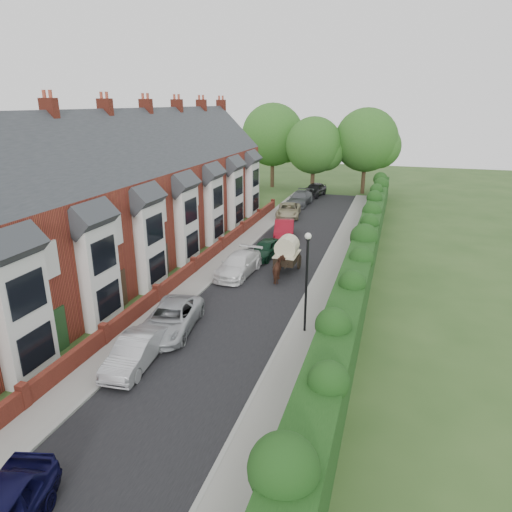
{
  "coord_description": "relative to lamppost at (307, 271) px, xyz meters",
  "views": [
    {
      "loc": [
        7.13,
        -16.08,
        10.9
      ],
      "look_at": [
        -0.51,
        8.42,
        2.2
      ],
      "focal_mm": 32.0,
      "sensor_mm": 36.0,
      "label": 1
    }
  ],
  "objects": [
    {
      "name": "kerb_hedge_side",
      "position": [
        -0.85,
        7.0,
        -3.23
      ],
      "size": [
        0.18,
        58.0,
        0.13
      ],
      "primitive_type": "cube",
      "color": "gray",
      "rests_on": "ground"
    },
    {
      "name": "horse_cart",
      "position": [
        -2.92,
        8.23,
        -1.89
      ],
      "size": [
        1.54,
        3.4,
        2.45
      ],
      "color": "black",
      "rests_on": "ground"
    },
    {
      "name": "tree_far_left",
      "position": [
        -6.05,
        36.08,
        2.41
      ],
      "size": [
        7.14,
        6.8,
        9.29
      ],
      "color": "#332316",
      "rests_on": "ground"
    },
    {
      "name": "tree_far_right",
      "position": [
        -0.01,
        38.08,
        3.02
      ],
      "size": [
        7.98,
        7.6,
        10.31
      ],
      "color": "#332316",
      "rests_on": "ground"
    },
    {
      "name": "car_white",
      "position": [
        -5.81,
        6.6,
        -2.59
      ],
      "size": [
        2.31,
        4.98,
        1.41
      ],
      "primitive_type": "imported",
      "rotation": [
        0.0,
        0.0,
        -0.07
      ],
      "color": "white",
      "rests_on": "ground"
    },
    {
      "name": "ground",
      "position": [
        -3.4,
        -4.0,
        -3.3
      ],
      "size": [
        140.0,
        140.0,
        0.0
      ],
      "primitive_type": "plane",
      "color": "#2D4C1E",
      "rests_on": "ground"
    },
    {
      "name": "car_silver_b",
      "position": [
        -6.4,
        -1.81,
        -2.61
      ],
      "size": [
        2.96,
        5.22,
        1.38
      ],
      "primitive_type": "imported",
      "rotation": [
        0.0,
        0.0,
        0.14
      ],
      "color": "#AEB1B5",
      "rests_on": "ground"
    },
    {
      "name": "car_grey",
      "position": [
        -6.4,
        28.86,
        -2.54
      ],
      "size": [
        2.39,
        5.34,
        1.52
      ],
      "primitive_type": "imported",
      "rotation": [
        0.0,
        0.0,
        -0.05
      ],
      "color": "#4D5054",
      "rests_on": "ground"
    },
    {
      "name": "tree_far_back",
      "position": [
        -11.99,
        39.08,
        3.32
      ],
      "size": [
        8.4,
        8.0,
        10.82
      ],
      "color": "#332316",
      "rests_on": "ground"
    },
    {
      "name": "hedge",
      "position": [
        2.0,
        7.0,
        -1.7
      ],
      "size": [
        2.1,
        58.0,
        2.85
      ],
      "color": "#143611",
      "rests_on": "ground"
    },
    {
      "name": "pavement_hedge_side",
      "position": [
        0.2,
        7.0,
        -3.24
      ],
      "size": [
        2.2,
        58.0,
        0.12
      ],
      "primitive_type": "cube",
      "color": "gray",
      "rests_on": "ground"
    },
    {
      "name": "car_silver_a",
      "position": [
        -6.4,
        -5.15,
        -2.63
      ],
      "size": [
        1.78,
        4.19,
        1.34
      ],
      "primitive_type": "imported",
      "rotation": [
        0.0,
        0.0,
        0.09
      ],
      "color": "#A1A1A5",
      "rests_on": "ground"
    },
    {
      "name": "lamppost",
      "position": [
        0.0,
        0.0,
        0.0
      ],
      "size": [
        0.32,
        0.32,
        5.16
      ],
      "color": "black",
      "rests_on": "ground"
    },
    {
      "name": "car_red",
      "position": [
        -5.0,
        15.87,
        -2.55
      ],
      "size": [
        2.49,
        4.78,
        1.5
      ],
      "primitive_type": "imported",
      "rotation": [
        0.0,
        0.0,
        0.21
      ],
      "color": "maroon",
      "rests_on": "ground"
    },
    {
      "name": "horse",
      "position": [
        -2.92,
        6.24,
        -2.52
      ],
      "size": [
        1.17,
        1.96,
        1.55
      ],
      "primitive_type": "imported",
      "rotation": [
        0.0,
        0.0,
        3.33
      ],
      "color": "#462619",
      "rests_on": "ground"
    },
    {
      "name": "kerb_house_side",
      "position": [
        -6.95,
        7.0,
        -3.23
      ],
      "size": [
        0.18,
        58.0,
        0.13
      ],
      "primitive_type": "cube",
      "color": "gray",
      "rests_on": "ground"
    },
    {
      "name": "garden_wall_row",
      "position": [
        -8.75,
        6.0,
        -2.84
      ],
      "size": [
        0.35,
        40.35,
        1.1
      ],
      "color": "maroon",
      "rests_on": "ground"
    },
    {
      "name": "pavement_house_side",
      "position": [
        -7.75,
        7.0,
        -3.24
      ],
      "size": [
        1.7,
        58.0,
        0.12
      ],
      "primitive_type": "cube",
      "color": "gray",
      "rests_on": "ground"
    },
    {
      "name": "road",
      "position": [
        -3.9,
        7.0,
        -3.29
      ],
      "size": [
        6.0,
        58.0,
        0.02
      ],
      "primitive_type": "cube",
      "color": "black",
      "rests_on": "ground"
    },
    {
      "name": "terrace_row",
      "position": [
        -14.27,
        5.98,
        1.18
      ],
      "size": [
        9.05,
        40.5,
        11.5
      ],
      "color": "#9A3A27",
      "rests_on": "ground"
    },
    {
      "name": "car_black",
      "position": [
        -5.8,
        34.39,
        -2.49
      ],
      "size": [
        2.56,
        4.94,
        1.61
      ],
      "primitive_type": "imported",
      "rotation": [
        0.0,
        0.0,
        -0.15
      ],
      "color": "black",
      "rests_on": "ground"
    },
    {
      "name": "car_green",
      "position": [
        -5.07,
        10.53,
        -2.63
      ],
      "size": [
        2.14,
        4.11,
        1.34
      ],
      "primitive_type": "imported",
      "rotation": [
        0.0,
        0.0,
        -0.15
      ],
      "color": "black",
      "rests_on": "ground"
    },
    {
      "name": "car_beige",
      "position": [
        -6.4,
        23.27,
        -2.64
      ],
      "size": [
        2.85,
        5.03,
        1.32
      ],
      "primitive_type": "imported",
      "rotation": [
        0.0,
        0.0,
        0.14
      ],
      "color": "tan",
      "rests_on": "ground"
    }
  ]
}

